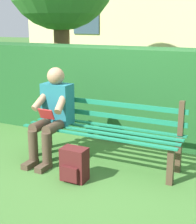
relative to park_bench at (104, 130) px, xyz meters
The scene contains 5 objects.
ground 0.43m from the park_bench, 90.00° to the left, with size 60.00×60.00×0.00m, color #3D6B2D.
park_bench is the anchor object (origin of this frame).
person_seated 0.69m from the park_bench, 14.58° to the left, with size 0.44×0.73×1.17m.
hedge_backdrop 1.14m from the park_bench, 95.56° to the right, with size 6.57×0.81×1.48m.
backpack 0.67m from the park_bench, 83.20° to the left, with size 0.29×0.26×0.38m.
Camera 1 is at (-1.67, 3.52, 1.71)m, focal length 53.66 mm.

